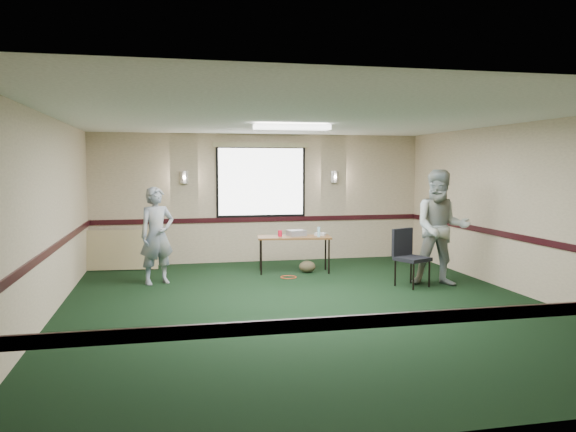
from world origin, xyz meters
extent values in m
plane|color=black|center=(0.00, 0.00, 0.00)|extent=(8.00, 8.00, 0.00)
plane|color=tan|center=(0.00, 4.00, 1.35)|extent=(7.00, 0.00, 7.00)
plane|color=tan|center=(0.00, -4.00, 1.35)|extent=(7.00, 0.00, 7.00)
plane|color=tan|center=(-3.50, 0.00, 1.35)|extent=(0.00, 8.00, 8.00)
plane|color=tan|center=(3.50, 0.00, 1.35)|extent=(0.00, 8.00, 8.00)
plane|color=beige|center=(0.00, 0.00, 2.70)|extent=(8.00, 8.00, 0.00)
cube|color=black|center=(0.00, 3.98, 0.90)|extent=(7.00, 0.03, 0.10)
cube|color=black|center=(0.00, -3.98, 0.90)|extent=(7.00, 0.03, 0.10)
cube|color=black|center=(-3.48, 0.00, 0.90)|extent=(0.03, 8.00, 0.10)
cube|color=black|center=(3.48, 0.00, 0.90)|extent=(0.03, 8.00, 0.10)
cube|color=black|center=(0.00, 3.98, 1.70)|extent=(1.90, 0.01, 1.50)
cube|color=white|center=(0.00, 3.97, 1.70)|extent=(1.80, 0.02, 1.40)
cube|color=tan|center=(0.00, 3.97, 2.47)|extent=(2.05, 0.08, 0.10)
cylinder|color=silver|center=(-1.60, 3.94, 1.80)|extent=(0.16, 0.16, 0.25)
cylinder|color=silver|center=(1.60, 3.94, 1.80)|extent=(0.16, 0.16, 0.25)
cube|color=white|center=(0.00, 1.00, 2.64)|extent=(1.20, 0.32, 0.08)
cube|color=#562E18|center=(0.40, 2.60, 0.67)|extent=(1.45, 0.73, 0.04)
cylinder|color=black|center=(-0.26, 2.46, 0.33)|extent=(0.03, 0.03, 0.66)
cylinder|color=black|center=(1.00, 2.29, 0.33)|extent=(0.03, 0.03, 0.66)
cylinder|color=black|center=(-0.20, 2.90, 0.33)|extent=(0.03, 0.03, 0.66)
cylinder|color=black|center=(1.06, 2.73, 0.33)|extent=(0.03, 0.03, 0.66)
cube|color=gray|center=(0.46, 2.68, 0.75)|extent=(0.37, 0.33, 0.11)
cube|color=silver|center=(0.93, 2.64, 0.72)|extent=(0.25, 0.24, 0.05)
cylinder|color=red|center=(0.14, 2.64, 0.75)|extent=(0.08, 0.08, 0.12)
cylinder|color=#8ED0E8|center=(0.84, 2.44, 0.79)|extent=(0.06, 0.06, 0.19)
ellipsoid|color=#4B422B|center=(0.64, 2.52, 0.11)|extent=(0.37, 0.31, 0.22)
torus|color=red|center=(0.19, 2.12, 0.01)|extent=(0.38, 0.38, 0.01)
cube|color=tan|center=(-2.90, 3.60, 0.39)|extent=(1.53, 0.35, 0.78)
cube|color=black|center=(2.06, 0.92, 0.47)|extent=(0.62, 0.62, 0.06)
cube|color=black|center=(1.96, 1.13, 0.73)|extent=(0.45, 0.24, 0.47)
cylinder|color=black|center=(1.96, 0.66, 0.22)|extent=(0.03, 0.03, 0.44)
cylinder|color=black|center=(2.32, 0.82, 0.22)|extent=(0.03, 0.03, 0.44)
cylinder|color=black|center=(1.79, 1.02, 0.22)|extent=(0.03, 0.03, 0.44)
cylinder|color=black|center=(2.16, 1.19, 0.22)|extent=(0.03, 0.03, 0.44)
imported|color=#3D5887|center=(-2.14, 2.08, 0.84)|extent=(0.72, 0.61, 1.67)
imported|color=#7A9DBE|center=(2.56, 0.92, 0.98)|extent=(1.15, 1.02, 1.97)
camera|label=1|loc=(-1.96, -7.73, 2.01)|focal=35.00mm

